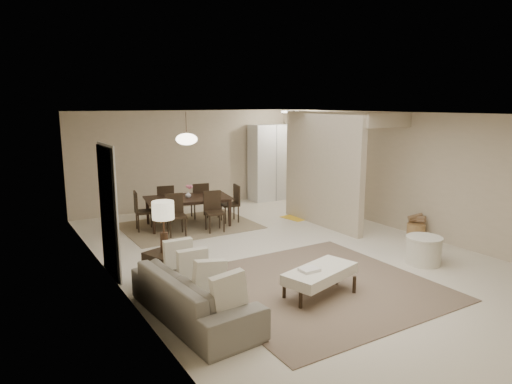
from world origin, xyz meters
TOP-DOWN VIEW (x-y plane):
  - floor at (0.00, 0.00)m, footprint 9.00×9.00m
  - ceiling at (0.00, 0.00)m, footprint 9.00×9.00m
  - back_wall at (0.00, 4.50)m, footprint 6.00×0.00m
  - left_wall at (-3.00, 0.00)m, footprint 0.00×9.00m
  - right_wall at (3.00, 0.00)m, footprint 0.00×9.00m
  - partition at (1.80, 1.25)m, footprint 0.15×2.50m
  - doorway at (-2.97, 0.60)m, footprint 0.04×0.90m
  - pantry_cabinet at (2.35, 4.15)m, footprint 1.20×0.55m
  - flush_light at (2.30, 3.20)m, footprint 0.44×0.44m
  - living_rug at (-0.47, -1.45)m, footprint 3.20×3.20m
  - sofa at (-2.45, -1.45)m, footprint 2.16×1.00m
  - ottoman_bench at (-0.67, -1.75)m, footprint 1.24×0.81m
  - side_table at (-2.40, -0.29)m, footprint 0.61×0.61m
  - table_lamp at (-2.40, -0.29)m, footprint 0.32×0.32m
  - round_pouf at (1.67, -1.62)m, footprint 0.60×0.60m
  - wicker_basket at (2.75, -0.58)m, footprint 0.38×0.38m
  - dining_rug at (-0.77, 2.68)m, footprint 2.80×2.10m
  - dining_table at (-0.77, 2.68)m, footprint 1.97×1.31m
  - dining_chairs at (-0.77, 2.68)m, footprint 2.32×1.83m
  - vase at (-0.77, 2.68)m, footprint 0.15×0.15m
  - yellow_mat at (1.94, 2.09)m, footprint 1.09×0.77m
  - pendant_light at (-0.77, 2.68)m, footprint 0.46×0.46m

SIDE VIEW (x-z plane):
  - floor at x=0.00m, z-range 0.00..0.00m
  - living_rug at x=-0.47m, z-range 0.00..0.01m
  - dining_rug at x=-0.77m, z-range 0.00..0.01m
  - yellow_mat at x=1.94m, z-range 0.00..0.01m
  - wicker_basket at x=2.75m, z-range 0.00..0.30m
  - round_pouf at x=1.67m, z-range 0.00..0.47m
  - side_table at x=-2.40m, z-range 0.00..0.53m
  - sofa at x=-2.45m, z-range 0.00..0.61m
  - dining_table at x=-0.77m, z-range 0.00..0.64m
  - ottoman_bench at x=-0.67m, z-range 0.12..0.53m
  - dining_chairs at x=-0.77m, z-range 0.00..0.85m
  - vase at x=-0.77m, z-range 0.64..0.78m
  - doorway at x=-2.97m, z-range 0.00..2.04m
  - pantry_cabinet at x=2.35m, z-range 0.00..2.10m
  - table_lamp at x=-2.40m, z-range 0.71..1.47m
  - back_wall at x=0.00m, z-range -1.75..4.25m
  - left_wall at x=-3.00m, z-range -3.25..5.75m
  - right_wall at x=3.00m, z-range -3.25..5.75m
  - partition at x=1.80m, z-range 0.00..2.50m
  - pendant_light at x=-0.77m, z-range 1.57..2.27m
  - flush_light at x=2.30m, z-range 2.44..2.48m
  - ceiling at x=0.00m, z-range 2.50..2.50m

